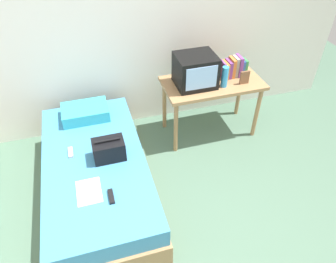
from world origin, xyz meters
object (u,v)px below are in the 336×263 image
Objects in this scene: bed at (97,176)px; picture_frame at (245,78)px; pillow at (85,112)px; handbag at (109,149)px; desk at (212,88)px; magazine at (89,192)px; book_row at (233,68)px; remote_dark at (111,196)px; remote_silver at (71,152)px; water_bottle at (225,77)px; tv at (195,71)px.

picture_frame reaches higher than bed.
picture_frame reaches higher than pillow.
desk is at bearing 26.18° from handbag.
magazine is at bearing -122.44° from handbag.
book_row is (0.28, 0.06, 0.20)m from desk.
magazine is 0.21m from remote_dark.
desk is 8.06× the size of remote_silver.
water_bottle is 1.82m from remote_dark.
remote_silver is (-1.97, -0.55, -0.34)m from book_row.
handbag is at bearing -149.38° from tv.
remote_dark is (-0.06, -0.49, -0.09)m from handbag.
pillow is 1.10m from magazine.
tv reaches higher than handbag.
pillow is 0.74m from handbag.
book_row is at bearing 43.58° from water_bottle.
magazine is (-1.84, -1.09, -0.35)m from book_row.
pillow is at bearing 173.37° from picture_frame.
remote_silver is at bearing 155.74° from handbag.
water_bottle is at bearing 176.74° from picture_frame.
book_row is 1.77m from handbag.
remote_dark is (-1.71, -1.00, -0.32)m from picture_frame.
book_row is at bearing 30.62° from magazine.
book_row is at bearing 15.58° from remote_silver.
book_row is 0.61× the size of pillow.
bed is at bearing -89.66° from pillow.
magazine is (-0.08, -0.40, 0.25)m from bed.
remote_silver is at bearing 114.69° from remote_dark.
picture_frame is at bearing -77.37° from book_row.
bed is at bearing 173.16° from handbag.
tv reaches higher than bed.
tv is 1.32m from handbag.
handbag is (0.16, -0.72, 0.03)m from pillow.
tv is at bearing 37.52° from magazine.
handbag reaches higher than remote_silver.
water_bottle is at bearing 28.73° from magazine.
book_row is 2.07m from remote_silver.
bed is at bearing 78.28° from magazine.
remote_silver is at bearing -170.28° from picture_frame.
water_bottle is 0.81× the size of handbag.
remote_dark and remote_silver have the same top height.
handbag is at bearing 82.65° from remote_dark.
pillow is 3.50× the size of remote_silver.
water_bottle reaches higher than picture_frame.
desk is at bearing -2.67° from pillow.
water_bottle is at bearing 20.45° from handbag.
water_bottle is at bearing 34.67° from remote_dark.
bed is 0.58m from remote_dark.
pillow reaches higher than remote_silver.
desk is 3.80× the size of book_row.
pillow is at bearing 177.33° from desk.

